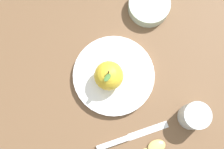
{
  "coord_description": "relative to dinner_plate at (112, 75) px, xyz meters",
  "views": [
    {
      "loc": [
        0.14,
        0.02,
        0.75
      ],
      "look_at": [
        -0.01,
        -0.0,
        0.02
      ],
      "focal_mm": 44.08,
      "sensor_mm": 36.0,
      "label": 1
    }
  ],
  "objects": [
    {
      "name": "ground_plane",
      "position": [
        0.01,
        0.0,
        -0.01
      ],
      "size": [
        2.4,
        2.4,
        0.0
      ],
      "primitive_type": "plane",
      "color": "brown"
    },
    {
      "name": "dinner_plate",
      "position": [
        0.0,
        0.0,
        0.0
      ],
      "size": [
        0.22,
        0.22,
        0.02
      ],
      "color": "white",
      "rests_on": "ground_plane"
    },
    {
      "name": "apple",
      "position": [
        0.02,
        -0.01,
        0.05
      ],
      "size": [
        0.08,
        0.08,
        0.09
      ],
      "color": "gold",
      "rests_on": "dinner_plate"
    },
    {
      "name": "side_bowl",
      "position": [
        -0.22,
        0.07,
        0.01
      ],
      "size": [
        0.12,
        0.12,
        0.03
      ],
      "color": "#B2C6B2",
      "rests_on": "ground_plane"
    },
    {
      "name": "cup",
      "position": [
        0.07,
        0.23,
        0.03
      ],
      "size": [
        0.07,
        0.07,
        0.07
      ],
      "color": "silver",
      "rests_on": "ground_plane"
    },
    {
      "name": "knife",
      "position": [
        0.16,
        0.07,
        -0.01
      ],
      "size": [
        0.11,
        0.18,
        0.01
      ],
      "color": "silver",
      "rests_on": "ground_plane"
    },
    {
      "name": "spoon",
      "position": [
        0.17,
        0.13,
        -0.01
      ],
      "size": [
        0.11,
        0.16,
        0.01
      ],
      "color": "#D8B766",
      "rests_on": "ground_plane"
    }
  ]
}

